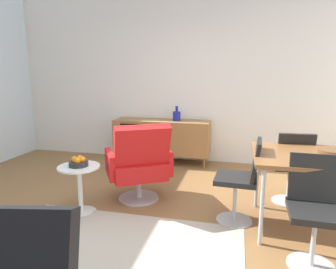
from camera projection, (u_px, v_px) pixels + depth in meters
name	position (u px, v px, depth m)	size (l,w,h in m)	color
ground_plane	(151.00, 234.00, 2.80)	(8.32, 8.32, 0.00)	olive
wall_back	(194.00, 79.00, 5.00)	(6.80, 0.12, 2.80)	white
sideboard	(162.00, 137.00, 5.01)	(1.60, 0.45, 0.72)	olive
vase_cobalt	(177.00, 116.00, 4.89)	(0.13, 0.13, 0.24)	navy
wooden_bowl_on_table	(333.00, 153.00, 2.71)	(0.26, 0.26, 0.06)	brown
dining_chair_back_left	(292.00, 165.00, 3.36)	(0.43, 0.45, 0.86)	black
dining_chair_front_left	(315.00, 207.00, 2.29)	(0.41, 0.44, 0.86)	black
dining_chair_near_window	(242.00, 177.00, 2.94)	(0.45, 0.42, 0.86)	black
lounge_chair_red	(139.00, 163.00, 3.44)	(0.89, 0.87, 0.95)	red
side_table_round	(80.00, 184.00, 3.18)	(0.44, 0.44, 0.52)	white
fruit_bowl	(78.00, 162.00, 3.13)	(0.20, 0.20, 0.11)	#262628
area_rug	(102.00, 263.00, 2.36)	(2.20, 1.70, 0.01)	#B7AD99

